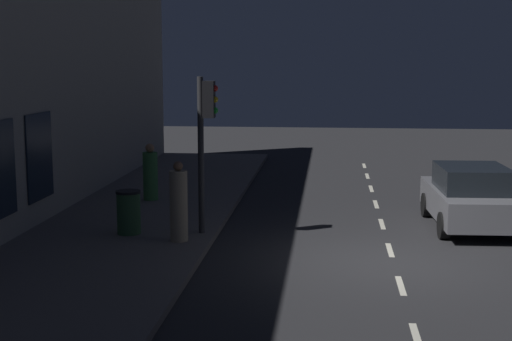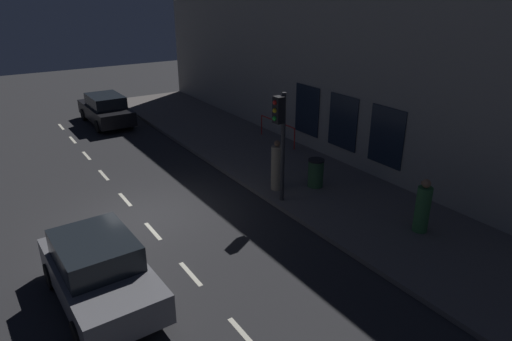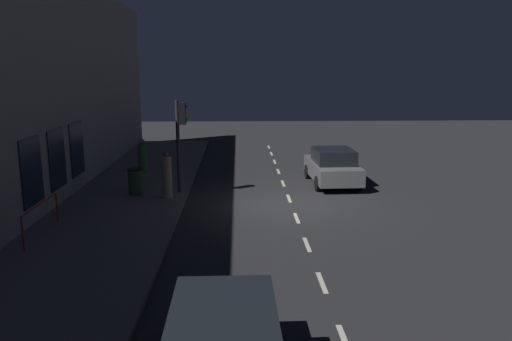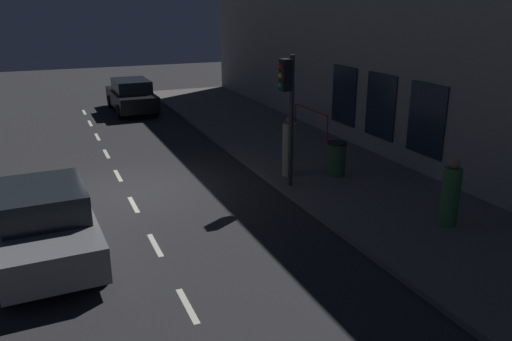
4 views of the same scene
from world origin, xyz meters
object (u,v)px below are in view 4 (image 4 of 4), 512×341
Objects in this scene: pedestrian_0 at (450,195)px; traffic_light at (288,98)px; parked_car_0 at (47,225)px; parked_car_1 at (132,96)px; trash_bin at (336,159)px; pedestrian_1 at (289,148)px.

traffic_light is at bearing 87.08° from pedestrian_0.
pedestrian_0 is at bearing 164.23° from parked_car_0.
parked_car_1 is 4.38× the size of trash_bin.
traffic_light is at bearing -171.80° from trash_bin.
parked_car_1 reaches higher than trash_bin.
parked_car_1 is at bearing 71.05° from pedestrian_0.
pedestrian_1 is at bearing 59.50° from traffic_light.
trash_bin is at bearing 63.45° from pedestrian_0.
pedestrian_0 is (8.65, -2.10, 0.10)m from parked_car_0.
traffic_light is 2.02× the size of pedestrian_1.
pedestrian_0 is (2.29, -3.89, -1.77)m from traffic_light.
trash_bin is at bearing -73.69° from parked_car_1.
trash_bin is at bearing -168.01° from parked_car_0.
pedestrian_0 is 5.05m from pedestrian_1.
trash_bin is at bearing 8.20° from traffic_light.
pedestrian_1 is (6.85, 2.61, 0.19)m from parked_car_0.
pedestrian_1 is (-1.81, 4.71, 0.09)m from pedestrian_0.
traffic_light is 3.58× the size of trash_bin.
parked_car_0 is at bearing -164.29° from traffic_light.
pedestrian_1 reaches higher than trash_bin.
pedestrian_0 is at bearing -59.53° from traffic_light.
pedestrian_0 is 4.19m from trash_bin.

